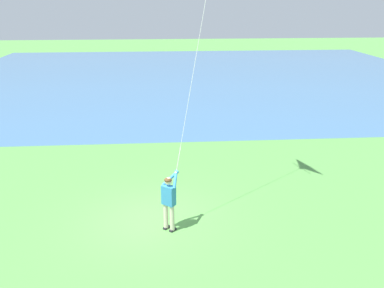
{
  "coord_description": "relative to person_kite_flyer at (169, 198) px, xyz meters",
  "views": [
    {
      "loc": [
        11.73,
        0.39,
        6.68
      ],
      "look_at": [
        0.31,
        1.28,
        2.64
      ],
      "focal_mm": 39.06,
      "sensor_mm": 36.0,
      "label": 1
    }
  ],
  "objects": [
    {
      "name": "lake_water",
      "position": [
        -26.03,
        3.42,
        -1.04
      ],
      "size": [
        36.0,
        44.0,
        0.01
      ],
      "primitive_type": "cube",
      "color": "teal",
      "rests_on": "ground"
    },
    {
      "name": "ground_plane",
      "position": [
        -0.61,
        -0.58,
        -1.05
      ],
      "size": [
        120.0,
        120.0,
        0.0
      ],
      "primitive_type": "plane",
      "color": "#569947"
    },
    {
      "name": "person_kite_flyer",
      "position": [
        0.0,
        0.0,
        0.0
      ],
      "size": [
        0.61,
        0.57,
        1.83
      ],
      "color": "#232328",
      "rests_on": "ground"
    }
  ]
}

